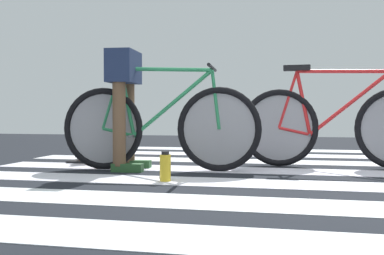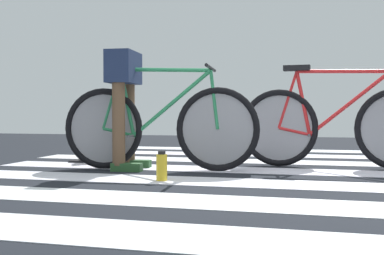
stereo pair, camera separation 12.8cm
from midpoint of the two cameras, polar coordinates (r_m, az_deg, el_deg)
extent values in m
cube|color=black|center=(3.19, 10.00, -7.40)|extent=(18.00, 14.00, 0.02)
cube|color=silver|center=(1.91, 2.78, -13.20)|extent=(5.20, 0.44, 0.00)
cube|color=silver|center=(2.63, 9.58, -9.11)|extent=(5.20, 0.44, 0.00)
cube|color=silver|center=(3.38, 9.53, -6.67)|extent=(5.20, 0.44, 0.00)
cube|color=silver|center=(4.12, 11.70, -5.17)|extent=(5.20, 0.44, 0.00)
cube|color=silver|center=(4.89, 11.07, -4.09)|extent=(5.20, 0.44, 0.00)
cube|color=silver|center=(5.63, 12.35, -3.33)|extent=(5.20, 0.44, 0.00)
cube|color=silver|center=(6.40, 12.87, -2.73)|extent=(5.20, 0.44, 0.00)
torus|color=black|center=(4.26, -9.78, -0.13)|extent=(0.72, 0.11, 0.72)
torus|color=black|center=(4.03, 3.98, -0.22)|extent=(0.72, 0.11, 0.72)
cylinder|color=gray|center=(4.26, -9.78, -0.13)|extent=(0.61, 0.05, 0.61)
cylinder|color=gray|center=(4.03, 3.98, -0.22)|extent=(0.61, 0.05, 0.61)
cylinder|color=#288351|center=(4.12, -2.43, 6.92)|extent=(0.80, 0.09, 0.05)
cylinder|color=#288351|center=(4.09, -1.60, 2.89)|extent=(0.70, 0.08, 0.59)
cylinder|color=#288351|center=(4.19, -6.97, 2.99)|extent=(0.16, 0.04, 0.59)
cylinder|color=#288351|center=(4.22, -7.99, -0.55)|extent=(0.29, 0.05, 0.09)
cylinder|color=#288351|center=(4.24, -8.78, 3.38)|extent=(0.19, 0.04, 0.53)
cylinder|color=#288351|center=(4.04, 3.56, 3.33)|extent=(0.09, 0.04, 0.50)
cube|color=black|center=(4.23, -7.77, 7.32)|extent=(0.25, 0.11, 0.05)
cylinder|color=black|center=(4.06, 3.14, 7.15)|extent=(0.06, 0.52, 0.03)
cylinder|color=#4C4C51|center=(4.18, -6.17, -0.98)|extent=(0.04, 0.34, 0.02)
cylinder|color=brown|center=(4.33, -6.80, 2.07)|extent=(0.11, 0.11, 0.94)
cylinder|color=brown|center=(4.07, -7.95, 2.09)|extent=(0.11, 0.11, 0.94)
cube|color=#1C2846|center=(4.22, -7.37, 7.14)|extent=(0.25, 0.42, 0.28)
cube|color=#264E28|center=(4.34, -5.89, -4.36)|extent=(0.27, 0.12, 0.07)
cube|color=#264E28|center=(4.07, -6.98, -4.76)|extent=(0.27, 0.12, 0.07)
torus|color=black|center=(4.49, 11.16, -0.05)|extent=(0.72, 0.10, 0.72)
cylinder|color=gray|center=(4.49, 11.16, -0.05)|extent=(0.61, 0.04, 0.61)
cylinder|color=red|center=(4.48, 18.38, 6.42)|extent=(0.80, 0.08, 0.05)
cylinder|color=red|center=(4.47, 19.12, 2.70)|extent=(0.70, 0.08, 0.59)
cylinder|color=red|center=(4.47, 13.98, 2.87)|extent=(0.16, 0.04, 0.59)
cylinder|color=red|center=(4.48, 12.94, -0.45)|extent=(0.29, 0.04, 0.09)
cylinder|color=red|center=(4.48, 12.20, 3.27)|extent=(0.19, 0.04, 0.53)
cube|color=black|center=(4.50, 13.25, 6.96)|extent=(0.24, 0.10, 0.05)
cylinder|color=#4C4C51|center=(4.47, 14.72, -0.85)|extent=(0.04, 0.34, 0.02)
cylinder|color=gold|center=(3.46, -2.63, -4.86)|extent=(0.08, 0.08, 0.20)
cylinder|color=black|center=(3.45, -2.64, -3.05)|extent=(0.06, 0.06, 0.02)
cube|color=black|center=(4.96, -10.18, -3.88)|extent=(0.48, 0.48, 0.02)
cone|color=#EA5B14|center=(4.94, -10.20, -0.85)|extent=(0.42, 0.42, 0.55)
cylinder|color=white|center=(4.94, -10.20, -0.53)|extent=(0.23, 0.23, 0.05)
camera|label=1|loc=(0.06, -75.89, 0.42)|focal=44.57mm
camera|label=2|loc=(0.06, 104.11, -0.42)|focal=44.57mm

